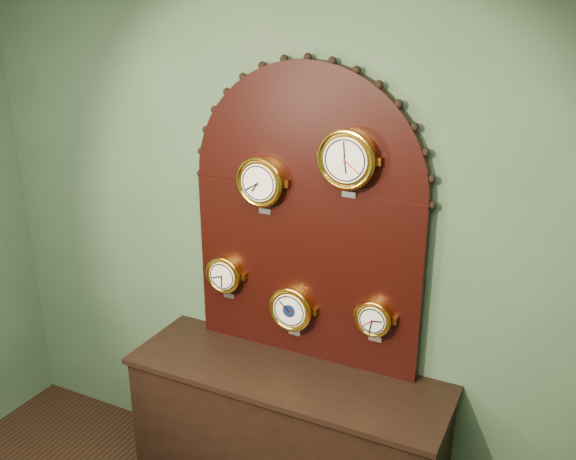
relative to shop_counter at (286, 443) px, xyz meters
The scene contains 8 objects.
wall_back 1.04m from the shop_counter, 90.00° to the left, with size 4.00×4.00×0.00m, color #3E583C.
shop_counter is the anchor object (origin of this frame).
display_board 1.25m from the shop_counter, 90.00° to the left, with size 1.26×0.06×1.53m.
roman_clock 1.38m from the shop_counter, 144.02° to the left, with size 0.25×0.08×0.30m.
arabic_clock 1.54m from the shop_counter, 33.53° to the left, with size 0.28×0.08×0.33m.
hygrometer 0.94m from the shop_counter, 160.62° to the left, with size 0.20×0.08×0.25m.
barometer 0.72m from the shop_counter, 106.25° to the left, with size 0.24×0.08×0.29m.
tide_clock 0.86m from the shop_counter, 21.51° to the left, with size 0.18×0.08×0.23m.
Camera 1 is at (1.20, -0.18, 2.57)m, focal length 39.07 mm.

